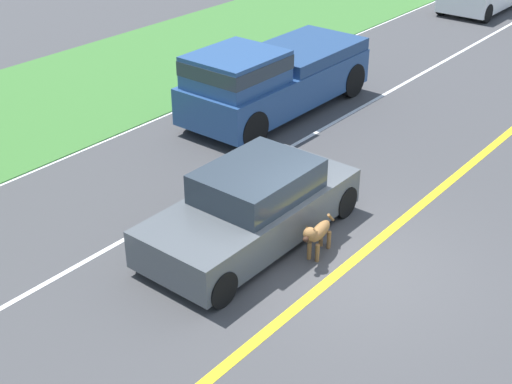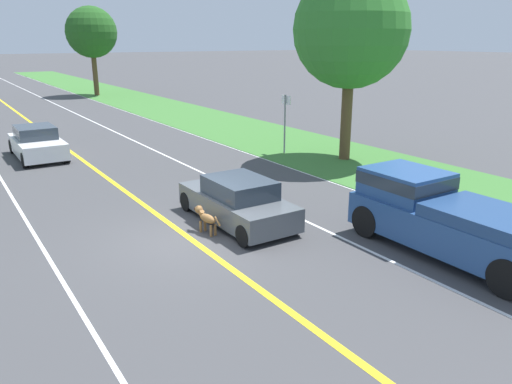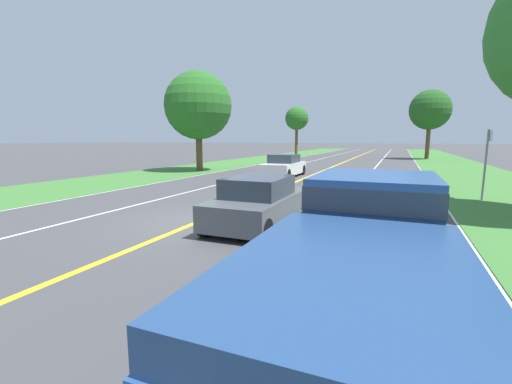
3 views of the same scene
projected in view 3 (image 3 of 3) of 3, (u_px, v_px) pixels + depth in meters
name	position (u px, v px, depth m)	size (l,w,h in m)	color
ground_plane	(200.00, 221.00, 10.07)	(400.00, 400.00, 0.00)	#424244
centre_divider_line	(200.00, 221.00, 10.07)	(0.18, 160.00, 0.01)	yellow
lane_edge_line_right	(477.00, 251.00, 7.41)	(0.14, 160.00, 0.01)	white
lane_edge_line_left	(38.00, 204.00, 12.73)	(0.14, 160.00, 0.01)	white
lane_dash_same_dir	(317.00, 234.00, 8.74)	(0.10, 160.00, 0.01)	white
lane_dash_oncoming	(109.00, 212.00, 11.40)	(0.10, 160.00, 0.01)	white
ego_car	(260.00, 202.00, 9.66)	(1.81, 4.22, 1.37)	#51565B
dog	(219.00, 207.00, 9.91)	(0.36, 1.17, 0.75)	olive
pickup_truck	(365.00, 260.00, 4.11)	(2.00, 5.31, 1.87)	#284C84
oncoming_car	(283.00, 166.00, 22.06)	(1.90, 4.30, 1.43)	white
roadside_tree_right_far	(430.00, 110.00, 40.47)	(4.70, 4.70, 8.20)	brown
roadside_tree_left_near	(198.00, 106.00, 25.35)	(4.99, 4.99, 7.36)	brown
roadside_tree_left_far	(297.00, 119.00, 48.87)	(3.32, 3.32, 7.02)	brown
street_sign	(487.00, 157.00, 13.11)	(0.11, 0.64, 2.77)	gray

